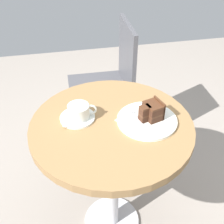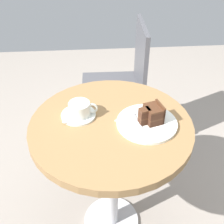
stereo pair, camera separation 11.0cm
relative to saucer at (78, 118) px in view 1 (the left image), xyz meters
The scene contains 10 objects.
ground_plane 0.73m from the saucer, 23.61° to the right, with size 4.40×4.40×0.01m, color gray.
cafe_table 0.19m from the saucer, 23.61° to the right, with size 0.65×0.65×0.70m.
saucer is the anchor object (origin of this frame).
coffee_cup 0.04m from the saucer, 22.10° to the right, with size 0.12×0.09×0.06m.
teaspoon 0.05m from the saucer, 115.62° to the right, with size 0.11×0.02×0.00m.
cake_plate 0.28m from the saucer, 15.40° to the right, with size 0.24×0.24×0.01m.
cake_slice 0.30m from the saucer, 13.78° to the right, with size 0.10×0.09×0.08m.
fork 0.23m from the saucer, 11.75° to the right, with size 0.05×0.15×0.00m.
napkin 0.27m from the saucer, 12.93° to the right, with size 0.23×0.23×0.00m.
cafe_chair 0.68m from the saucer, 66.12° to the left, with size 0.39×0.39×0.86m.
Camera 1 is at (-0.17, -0.84, 1.42)m, focal length 45.00 mm.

